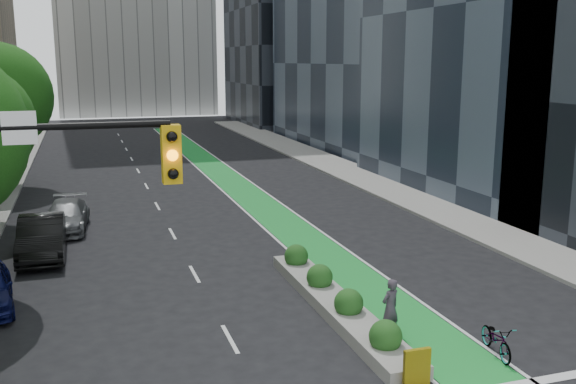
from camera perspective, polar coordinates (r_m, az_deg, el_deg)
sidewalk_right at (r=40.94m, az=8.58°, el=0.52°), size 3.60×90.00×0.15m
bike_lane_paint at (r=42.68m, az=-5.11°, el=0.97°), size 2.20×70.00×0.01m
building_dark_end at (r=83.38m, az=0.51°, el=15.87°), size 14.00×18.00×28.00m
median_planter at (r=20.83m, az=4.26°, el=-9.54°), size 1.20×10.26×1.10m
bicycle at (r=18.76m, az=18.05°, el=-12.31°), size 0.91×1.83×0.92m
cyclist at (r=19.10m, az=9.07°, el=-10.10°), size 0.73×0.61×1.72m
parked_car_left_mid at (r=27.96m, az=-21.04°, el=-3.77°), size 1.76×5.04×1.66m
parked_car_left_far at (r=31.98m, az=-19.12°, el=-2.03°), size 2.31×4.84×1.36m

